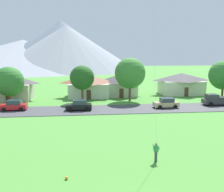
# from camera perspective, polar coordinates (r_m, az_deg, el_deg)

# --- Properties ---
(road_strip) EXTENTS (160.00, 7.38, 0.08)m
(road_strip) POSITION_cam_1_polar(r_m,az_deg,el_deg) (42.25, -1.67, -3.06)
(road_strip) COLOR #424247
(road_strip) RESTS_ON ground
(mountain_far_west_ridge) EXTENTS (84.63, 84.63, 26.30)m
(mountain_far_west_ridge) POSITION_cam_1_polar(r_m,az_deg,el_deg) (154.19, -10.27, 10.62)
(mountain_far_west_ridge) COLOR #8E939E
(mountain_far_west_ridge) RESTS_ON ground
(mountain_west_ridge) EXTENTS (124.64, 124.64, 19.08)m
(mountain_west_ridge) POSITION_cam_1_polar(r_m,az_deg,el_deg) (191.27, -12.89, 9.16)
(mountain_west_ridge) COLOR gray
(mountain_west_ridge) RESTS_ON ground
(mountain_central_ridge) EXTENTS (125.41, 125.41, 18.46)m
(mountain_central_ridge) POSITION_cam_1_polar(r_m,az_deg,el_deg) (170.20, -19.38, 8.79)
(mountain_central_ridge) COLOR #8E939E
(mountain_central_ridge) RESTS_ON ground
(mountain_east_ridge) EXTENTS (93.45, 93.45, 30.81)m
(mountain_east_ridge) POSITION_cam_1_polar(r_m,az_deg,el_deg) (168.28, -11.42, 11.23)
(mountain_east_ridge) COLOR slate
(mountain_east_ridge) RESTS_ON ground
(house_leftmost) EXTENTS (9.11, 7.72, 4.72)m
(house_leftmost) POSITION_cam_1_polar(r_m,az_deg,el_deg) (55.17, -5.37, 2.33)
(house_leftmost) COLOR silver
(house_leftmost) RESTS_ON ground
(house_left_center) EXTENTS (9.95, 7.31, 4.93)m
(house_left_center) POSITION_cam_1_polar(r_m,az_deg,el_deg) (60.88, 15.30, 2.79)
(house_left_center) COLOR beige
(house_left_center) RESTS_ON ground
(house_right_center) EXTENTS (8.12, 6.71, 5.10)m
(house_right_center) POSITION_cam_1_polar(r_m,az_deg,el_deg) (54.93, -21.64, 1.89)
(house_right_center) COLOR beige
(house_right_center) RESTS_ON ground
(house_rightmost) EXTENTS (7.80, 7.47, 4.74)m
(house_rightmost) POSITION_cam_1_polar(r_m,az_deg,el_deg) (56.87, 1.64, 2.59)
(house_rightmost) COLOR beige
(house_rightmost) RESTS_ON ground
(tree_near_left) EXTENTS (5.95, 5.95, 7.95)m
(tree_near_left) POSITION_cam_1_polar(r_m,az_deg,el_deg) (56.77, 23.88, 4.34)
(tree_near_left) COLOR #4C3823
(tree_near_left) RESTS_ON ground
(tree_left_of_center) EXTENTS (5.44, 5.44, 6.97)m
(tree_left_of_center) POSITION_cam_1_polar(r_m,az_deg,el_deg) (50.07, -22.28, 3.05)
(tree_left_of_center) COLOR brown
(tree_left_of_center) RESTS_ON ground
(tree_center) EXTENTS (6.02, 6.02, 8.56)m
(tree_center) POSITION_cam_1_polar(r_m,az_deg,el_deg) (49.57, 4.09, 5.16)
(tree_center) COLOR brown
(tree_center) RESTS_ON ground
(tree_right_of_center) EXTENTS (4.67, 4.67, 7.12)m
(tree_right_of_center) POSITION_cam_1_polar(r_m,az_deg,el_deg) (48.62, -6.78, 4.12)
(tree_right_of_center) COLOR brown
(tree_right_of_center) RESTS_ON ground
(parked_car_red_west_end) EXTENTS (4.20, 2.09, 1.68)m
(parked_car_red_west_end) POSITION_cam_1_polar(r_m,az_deg,el_deg) (44.46, -21.29, -1.99)
(parked_car_red_west_end) COLOR red
(parked_car_red_west_end) RESTS_ON road_strip
(parked_car_black_mid_west) EXTENTS (4.22, 2.12, 1.68)m
(parked_car_black_mid_west) POSITION_cam_1_polar(r_m,az_deg,el_deg) (41.78, -7.45, -2.12)
(parked_car_black_mid_west) COLOR black
(parked_car_black_mid_west) RESTS_ON road_strip
(parked_car_tan_mid_east) EXTENTS (4.24, 2.15, 1.68)m
(parked_car_tan_mid_east) POSITION_cam_1_polar(r_m,az_deg,el_deg) (44.41, 12.14, -1.58)
(parked_car_tan_mid_east) COLOR tan
(parked_car_tan_mid_east) RESTS_ON road_strip
(pickup_truck_charcoal_west_side) EXTENTS (5.23, 2.38, 1.99)m
(pickup_truck_charcoal_west_side) POSITION_cam_1_polar(r_m,az_deg,el_deg) (49.47, 22.57, -0.76)
(pickup_truck_charcoal_west_side) COLOR #333338
(pickup_truck_charcoal_west_side) RESTS_ON road_strip
(soccer_ball) EXTENTS (0.24, 0.24, 0.24)m
(soccer_ball) POSITION_cam_1_polar(r_m,az_deg,el_deg) (19.76, -10.23, -17.75)
(soccer_ball) COLOR orange
(soccer_ball) RESTS_ON ground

